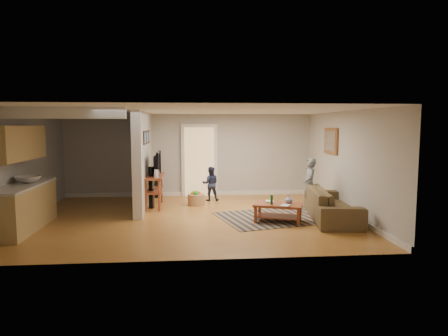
% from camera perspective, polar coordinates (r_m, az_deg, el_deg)
% --- Properties ---
extents(ground, '(7.50, 7.50, 0.00)m').
position_cam_1_polar(ground, '(9.48, -4.83, -7.06)').
color(ground, '#975E26').
rests_on(ground, ground).
extents(room_shell, '(7.54, 6.02, 2.52)m').
position_cam_1_polar(room_shell, '(9.74, -11.20, 1.88)').
color(room_shell, '#A6A49F').
rests_on(room_shell, ground).
extents(area_rug, '(3.01, 2.50, 0.01)m').
position_cam_1_polar(area_rug, '(9.55, 7.53, -6.95)').
color(area_rug, black).
rests_on(area_rug, ground).
extents(sofa, '(1.30, 2.53, 0.71)m').
position_cam_1_polar(sofa, '(9.63, 15.12, -7.05)').
color(sofa, '#4D4726').
rests_on(sofa, ground).
extents(coffee_table, '(1.20, 0.94, 0.62)m').
position_cam_1_polar(coffee_table, '(9.05, 7.86, -5.64)').
color(coffee_table, maroon).
rests_on(coffee_table, ground).
extents(tv_console, '(0.52, 1.36, 1.17)m').
position_cam_1_polar(tv_console, '(10.67, -9.93, -1.43)').
color(tv_console, maroon).
rests_on(tv_console, ground).
extents(speaker_left, '(0.14, 0.14, 1.10)m').
position_cam_1_polar(speaker_left, '(10.55, -10.33, -2.76)').
color(speaker_left, black).
rests_on(speaker_left, ground).
extents(speaker_right, '(0.13, 0.13, 1.09)m').
position_cam_1_polar(speaker_right, '(12.07, -9.66, -1.66)').
color(speaker_right, black).
rests_on(speaker_right, ground).
extents(toy_basket, '(0.46, 0.46, 0.41)m').
position_cam_1_polar(toy_basket, '(10.90, -4.01, -4.42)').
color(toy_basket, '#9B6D43').
rests_on(toy_basket, ground).
extents(child, '(0.41, 0.54, 1.34)m').
position_cam_1_polar(child, '(10.37, 12.07, -6.03)').
color(child, slate).
rests_on(child, ground).
extents(toddler, '(0.49, 0.39, 0.98)m').
position_cam_1_polar(toddler, '(11.54, -1.93, -4.67)').
color(toddler, '#202743').
rests_on(toddler, ground).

